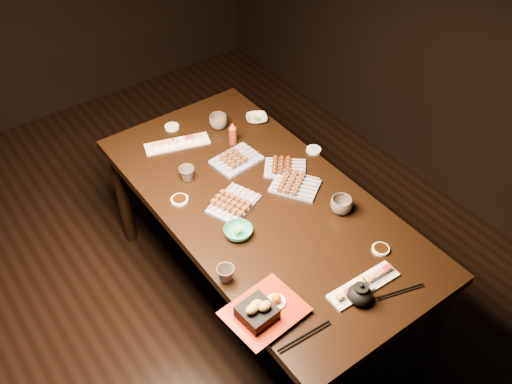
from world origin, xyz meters
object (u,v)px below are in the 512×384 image
at_px(yakitori_plate_right, 295,183).
at_px(edamame_bowl_cream, 257,119).
at_px(teacup_mid_right, 341,205).
at_px(teacup_far_left, 187,174).
at_px(yakitori_plate_center, 234,201).
at_px(teacup_far_right, 218,122).
at_px(tempura_tray, 265,306).
at_px(teapot, 360,293).
at_px(sushi_platter_near, 364,283).
at_px(dining_table, 262,252).
at_px(condiment_bottle, 233,133).
at_px(teacup_near_left, 226,274).
at_px(edamame_bowl_green, 238,232).
at_px(yakitori_plate_left, 236,157).
at_px(sushi_platter_far, 177,142).

xyz_separation_m(yakitori_plate_right, edamame_bowl_cream, (0.17, 0.56, -0.01)).
relative_size(teacup_mid_right, teacup_far_left, 1.31).
bearing_deg(yakitori_plate_center, teacup_far_right, 41.88).
xyz_separation_m(tempura_tray, teacup_far_left, (0.17, 0.88, -0.02)).
bearing_deg(teapot, teacup_mid_right, 80.01).
distance_m(sushi_platter_near, teacup_mid_right, 0.44).
bearing_deg(edamame_bowl_cream, yakitori_plate_center, -135.22).
bearing_deg(dining_table, edamame_bowl_cream, 70.90).
relative_size(teacup_far_right, condiment_bottle, 0.78).
distance_m(teacup_mid_right, teacup_far_right, 0.90).
bearing_deg(teacup_far_left, teacup_near_left, -107.16).
bearing_deg(sushi_platter_near, yakitori_plate_center, 104.57).
bearing_deg(condiment_bottle, edamame_bowl_green, -122.41).
height_order(yakitori_plate_center, yakitori_plate_left, yakitori_plate_left).
bearing_deg(sushi_platter_far, yakitori_plate_right, 132.83).
height_order(yakitori_plate_right, teacup_near_left, teacup_near_left).
bearing_deg(edamame_bowl_cream, yakitori_plate_right, -107.27).
bearing_deg(edamame_bowl_green, sushi_platter_near, -64.93).
height_order(tempura_tray, teacup_near_left, tempura_tray).
bearing_deg(teacup_mid_right, teacup_far_right, 96.41).
bearing_deg(sushi_platter_near, edamame_bowl_green, 116.88).
bearing_deg(edamame_bowl_green, teacup_near_left, -136.35).
relative_size(yakitori_plate_center, tempura_tray, 0.77).
relative_size(yakitori_plate_right, edamame_bowl_cream, 1.91).
bearing_deg(teacup_far_left, edamame_bowl_cream, 18.92).
xyz_separation_m(teacup_near_left, condiment_bottle, (0.55, 0.75, 0.03)).
relative_size(yakitori_plate_right, teacup_mid_right, 2.20).
xyz_separation_m(edamame_bowl_green, teacup_mid_right, (0.48, -0.16, 0.02)).
relative_size(tempura_tray, teacup_far_left, 3.85).
relative_size(sushi_platter_far, edamame_bowl_cream, 2.92).
distance_m(yakitori_plate_center, teacup_near_left, 0.45).
xyz_separation_m(teacup_near_left, teacup_far_right, (0.56, 0.91, 0.00)).
bearing_deg(teapot, teacup_near_left, 156.90).
bearing_deg(sushi_platter_far, dining_table, 117.62).
relative_size(yakitori_plate_center, edamame_bowl_cream, 1.97).
xyz_separation_m(dining_table, edamame_bowl_cream, (0.36, 0.54, 0.39)).
distance_m(edamame_bowl_cream, teapot, 1.30).
xyz_separation_m(teacup_near_left, teacup_far_left, (0.20, 0.64, 0.00)).
distance_m(yakitori_plate_left, teacup_far_right, 0.31).
relative_size(sushi_platter_far, condiment_bottle, 2.67).
distance_m(edamame_bowl_cream, teacup_far_left, 0.61).
distance_m(sushi_platter_near, yakitori_plate_center, 0.73).
bearing_deg(teacup_mid_right, yakitori_plate_left, 107.46).
height_order(teacup_mid_right, teacup_far_right, teacup_mid_right).
distance_m(yakitori_plate_center, yakitori_plate_right, 0.33).
relative_size(yakitori_plate_right, tempura_tray, 0.74).
height_order(edamame_bowl_green, teacup_far_right, teacup_far_right).
distance_m(yakitori_plate_center, teapot, 0.76).
height_order(teacup_near_left, teapot, teapot).
bearing_deg(teacup_near_left, edamame_bowl_cream, 47.32).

